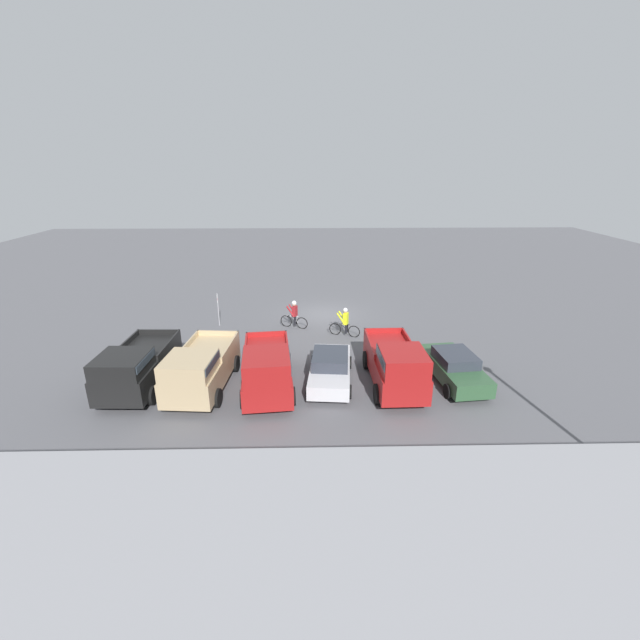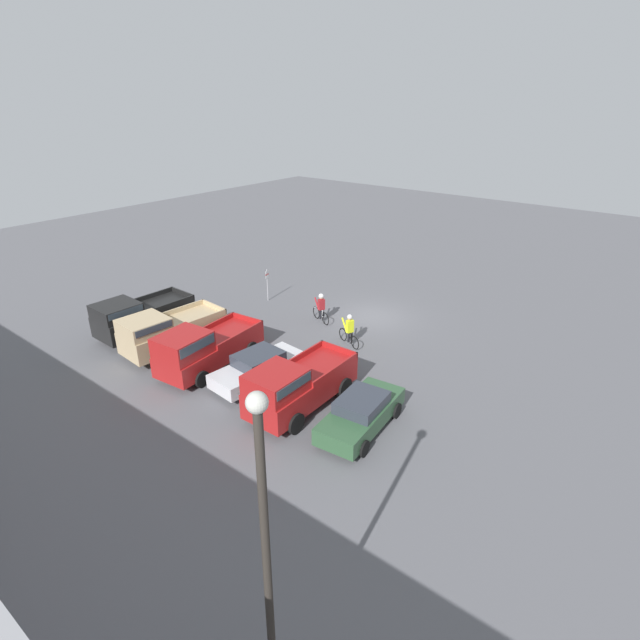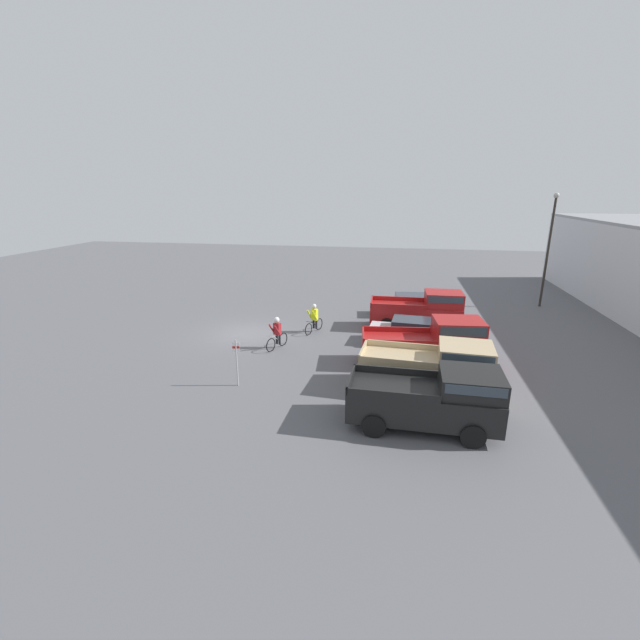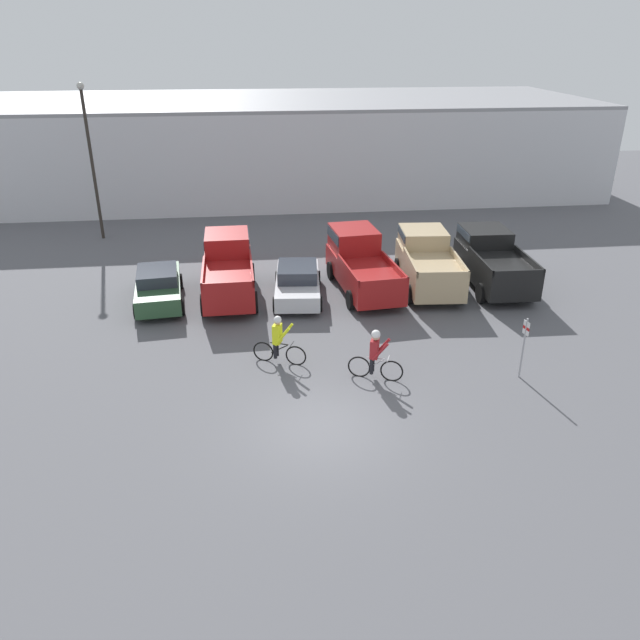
% 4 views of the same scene
% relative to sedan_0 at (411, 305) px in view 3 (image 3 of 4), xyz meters
% --- Properties ---
extents(ground_plane, '(80.00, 80.00, 0.00)m').
position_rel_sedan_0_xyz_m(ground_plane, '(5.51, -9.36, -0.72)').
color(ground_plane, '#56565B').
extents(sedan_0, '(2.23, 4.52, 1.42)m').
position_rel_sedan_0_xyz_m(sedan_0, '(0.00, 0.00, 0.00)').
color(sedan_0, '#2D5133').
rests_on(sedan_0, ground_plane).
extents(pickup_truck_0, '(2.26, 5.28, 2.29)m').
position_rel_sedan_0_xyz_m(pickup_truck_0, '(2.79, 0.61, 0.47)').
color(pickup_truck_0, maroon).
rests_on(pickup_truck_0, ground_plane).
extents(sedan_1, '(2.22, 4.59, 1.39)m').
position_rel_sedan_0_xyz_m(sedan_1, '(5.60, -0.10, -0.03)').
color(sedan_1, silver).
rests_on(sedan_1, ground_plane).
extents(pickup_truck_1, '(2.63, 5.65, 2.27)m').
position_rel_sedan_0_xyz_m(pickup_truck_1, '(8.35, 0.80, 0.44)').
color(pickup_truck_1, maroon).
rests_on(pickup_truck_1, ground_plane).
extents(pickup_truck_2, '(2.58, 5.28, 2.14)m').
position_rel_sedan_0_xyz_m(pickup_truck_2, '(11.23, 0.63, 0.39)').
color(pickup_truck_2, tan).
rests_on(pickup_truck_2, ground_plane).
extents(pickup_truck_3, '(2.41, 5.16, 2.15)m').
position_rel_sedan_0_xyz_m(pickup_truck_3, '(14.01, 0.43, 0.40)').
color(pickup_truck_3, black).
rests_on(pickup_truck_3, ground_plane).
extents(cyclist_0, '(1.67, 0.72, 1.72)m').
position_rel_sedan_0_xyz_m(cyclist_0, '(7.46, -6.97, 0.17)').
color(cyclist_0, black).
rests_on(cyclist_0, ground_plane).
extents(cyclist_1, '(1.74, 0.74, 1.72)m').
position_rel_sedan_0_xyz_m(cyclist_1, '(4.52, -5.58, 0.15)').
color(cyclist_1, black).
rests_on(cyclist_1, ground_plane).
extents(fire_lane_sign, '(0.08, 0.30, 2.05)m').
position_rel_sedan_0_xyz_m(fire_lane_sign, '(12.07, -7.41, 0.53)').
color(fire_lane_sign, '#9E9EA3').
rests_on(fire_lane_sign, ground_plane).
extents(lamppost, '(0.36, 0.36, 7.78)m').
position_rel_sedan_0_xyz_m(lamppost, '(-4.00, 9.14, 3.77)').
color(lamppost, '#2D2823').
rests_on(lamppost, ground_plane).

